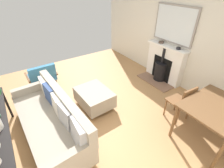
{
  "coord_description": "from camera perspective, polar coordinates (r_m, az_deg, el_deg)",
  "views": [
    {
      "loc": [
        1.07,
        2.58,
        2.48
      ],
      "look_at": [
        -0.4,
        0.38,
        0.75
      ],
      "focal_mm": 26.11,
      "sensor_mm": 36.0,
      "label": 1
    }
  ],
  "objects": [
    {
      "name": "ground_plane",
      "position": [
        3.74,
        -8.47,
        -8.91
      ],
      "size": [
        5.14,
        5.66,
        0.01
      ],
      "primitive_type": "cube",
      "color": "#A87A4C"
    },
    {
      "name": "wall_left",
      "position": [
        4.6,
        21.17,
        16.74
      ],
      "size": [
        0.12,
        5.66,
        2.68
      ],
      "primitive_type": "cube",
      "color": "beige",
      "rests_on": "ground"
    },
    {
      "name": "fireplace",
      "position": [
        4.76,
        17.51,
        6.28
      ],
      "size": [
        0.6,
        1.19,
        1.01
      ],
      "color": "brown",
      "rests_on": "ground"
    },
    {
      "name": "mirror_over_mantel",
      "position": [
        4.5,
        20.89,
        18.88
      ],
      "size": [
        0.04,
        1.16,
        0.9
      ],
      "color": "gray"
    },
    {
      "name": "mantel_bowl_near",
      "position": [
        4.68,
        16.85,
        13.9
      ],
      "size": [
        0.14,
        0.14,
        0.05
      ],
      "color": "#47382D",
      "rests_on": "fireplace"
    },
    {
      "name": "mantel_bowl_far",
      "position": [
        4.37,
        22.27,
        11.54
      ],
      "size": [
        0.11,
        0.11,
        0.05
      ],
      "color": "black",
      "rests_on": "fireplace"
    },
    {
      "name": "sofa",
      "position": [
        3.15,
        -20.31,
        -11.61
      ],
      "size": [
        0.89,
        2.11,
        0.83
      ],
      "color": "#B2B2B7",
      "rests_on": "ground"
    },
    {
      "name": "ottoman",
      "position": [
        3.66,
        -6.22,
        -4.56
      ],
      "size": [
        0.67,
        0.85,
        0.42
      ],
      "color": "#B2B2B7",
      "rests_on": "ground"
    },
    {
      "name": "armchair_accent",
      "position": [
        4.36,
        -23.23,
        2.62
      ],
      "size": [
        0.69,
        0.61,
        0.8
      ],
      "color": "brown",
      "rests_on": "ground"
    },
    {
      "name": "dining_table",
      "position": [
        3.17,
        32.77,
        -8.0
      ],
      "size": [
        1.06,
        0.88,
        0.76
      ],
      "color": "brown",
      "rests_on": "ground"
    },
    {
      "name": "dining_chair_near_fireplace",
      "position": [
        3.44,
        23.6,
        -5.5
      ],
      "size": [
        0.43,
        0.43,
        0.81
      ],
      "color": "brown",
      "rests_on": "ground"
    }
  ]
}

